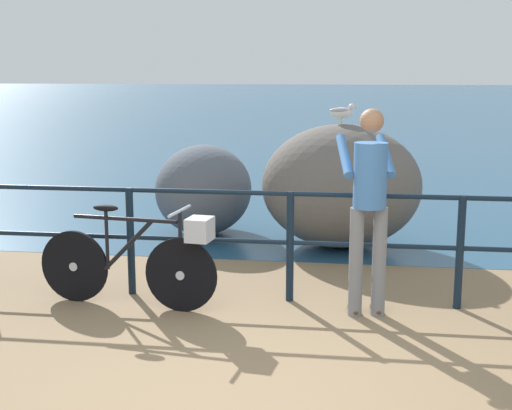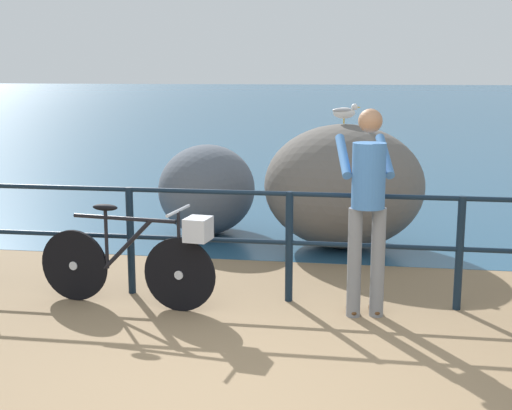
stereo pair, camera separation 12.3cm
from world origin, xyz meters
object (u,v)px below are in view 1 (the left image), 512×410
at_px(seagull, 342,112).
at_px(bicycle, 142,257).
at_px(person_at_railing, 369,202).
at_px(breakwater_boulder_main, 341,186).
at_px(breakwater_boulder_left, 204,190).

bearing_deg(seagull, bicycle, -131.78).
xyz_separation_m(person_at_railing, breakwater_boulder_main, (-0.28, 2.40, -0.26)).
distance_m(bicycle, seagull, 3.26).
distance_m(bicycle, breakwater_boulder_main, 3.02).
xyz_separation_m(bicycle, seagull, (1.68, 2.55, 1.14)).
bearing_deg(person_at_railing, bicycle, 81.98).
relative_size(breakwater_boulder_left, seagull, 4.19).
relative_size(person_at_railing, breakwater_boulder_main, 0.94).
xyz_separation_m(bicycle, breakwater_boulder_left, (-0.07, 2.92, 0.11)).
bearing_deg(breakwater_boulder_left, seagull, -12.11).
bearing_deg(breakwater_boulder_left, bicycle, -88.65).
relative_size(bicycle, breakwater_boulder_left, 1.18).
distance_m(breakwater_boulder_left, seagull, 2.06).
distance_m(breakwater_boulder_main, breakwater_boulder_left, 1.82).
bearing_deg(breakwater_boulder_main, seagull, 104.09).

